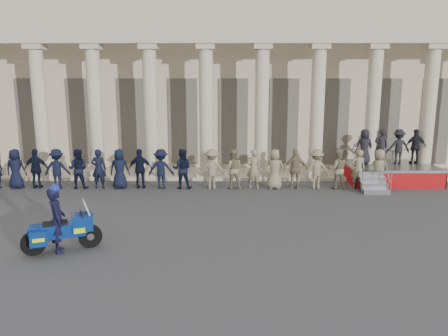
% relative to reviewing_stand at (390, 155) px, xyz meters
% --- Properties ---
extents(ground, '(90.00, 90.00, 0.00)m').
position_rel_reviewing_stand_xyz_m(ground, '(-9.88, -7.45, -1.25)').
color(ground, '#39393B').
rests_on(ground, ground).
extents(building, '(40.00, 12.50, 9.00)m').
position_rel_reviewing_stand_xyz_m(building, '(-9.88, 7.30, 3.27)').
color(building, '#BFAD8F').
rests_on(building, ground).
extents(officer_rank, '(21.31, 0.66, 1.75)m').
position_rel_reviewing_stand_xyz_m(officer_rank, '(-11.30, -1.36, -0.38)').
color(officer_rank, black).
rests_on(officer_rank, ground).
extents(reviewing_stand, '(3.98, 3.88, 2.44)m').
position_rel_reviewing_stand_xyz_m(reviewing_stand, '(0.00, 0.00, 0.00)').
color(reviewing_stand, gray).
rests_on(reviewing_stand, ground).
extents(motorcycle, '(2.05, 1.28, 1.39)m').
position_rel_reviewing_stand_xyz_m(motorcycle, '(-12.19, -8.49, -0.65)').
color(motorcycle, black).
rests_on(motorcycle, ground).
extents(rider, '(0.67, 0.79, 1.94)m').
position_rel_reviewing_stand_xyz_m(rider, '(-12.30, -8.53, -0.29)').
color(rider, black).
rests_on(rider, ground).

